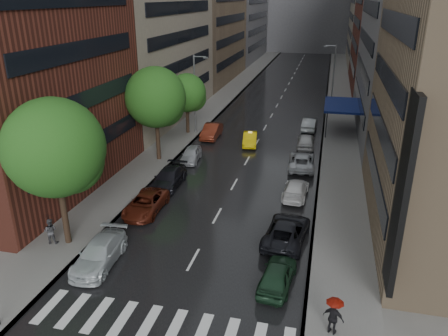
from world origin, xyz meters
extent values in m
plane|color=gray|center=(0.00, 0.00, 0.00)|extent=(220.00, 220.00, 0.00)
cube|color=black|center=(0.00, 50.00, 0.01)|extent=(14.00, 140.00, 0.01)
cube|color=gray|center=(-9.00, 50.00, 0.07)|extent=(4.00, 140.00, 0.15)
cube|color=gray|center=(9.00, 50.00, 0.07)|extent=(4.00, 140.00, 0.15)
cube|color=silver|center=(-6.10, -2.00, 0.01)|extent=(0.55, 2.80, 0.01)
cube|color=silver|center=(-4.70, -2.00, 0.01)|extent=(0.55, 2.80, 0.01)
cube|color=silver|center=(-3.30, -2.00, 0.01)|extent=(0.55, 2.80, 0.01)
cube|color=silver|center=(-1.90, -2.00, 0.01)|extent=(0.55, 2.80, 0.01)
cube|color=silver|center=(-0.50, -2.00, 0.01)|extent=(0.55, 2.80, 0.01)
cube|color=silver|center=(0.90, -2.00, 0.01)|extent=(0.55, 2.80, 0.01)
cube|color=silver|center=(2.30, -2.00, 0.01)|extent=(0.55, 2.80, 0.01)
cube|color=maroon|center=(-15.00, 12.00, 13.00)|extent=(8.00, 20.00, 26.00)
cube|color=#937A5B|center=(-15.00, 64.00, 11.00)|extent=(8.00, 28.00, 22.00)
cube|color=slate|center=(15.00, 36.00, 12.00)|extent=(8.00, 28.00, 24.00)
cube|color=gray|center=(15.00, 94.00, 14.00)|extent=(8.00, 32.00, 28.00)
cube|color=black|center=(11.10, 2.00, 6.50)|extent=(0.30, 2.20, 10.00)
cylinder|color=#382619|center=(-8.60, 3.86, 2.70)|extent=(0.40, 0.40, 5.40)
sphere|color=#1E5116|center=(-8.60, 3.86, 6.75)|extent=(6.17, 6.17, 6.17)
cylinder|color=#382619|center=(-8.60, 20.13, 2.54)|extent=(0.40, 0.40, 5.09)
sphere|color=#1E5116|center=(-8.60, 20.13, 6.36)|extent=(5.81, 5.81, 5.81)
cylinder|color=#382619|center=(-8.60, 29.48, 1.96)|extent=(0.40, 0.40, 3.91)
sphere|color=#1E5116|center=(-8.60, 29.48, 4.89)|extent=(4.47, 4.47, 4.47)
imported|color=yellow|center=(-0.62, 26.97, 0.69)|extent=(2.04, 4.37, 1.39)
imported|color=#B8C0C3|center=(-5.40, 2.23, 0.75)|extent=(2.42, 5.26, 1.49)
imported|color=#581F11|center=(-5.40, 9.34, 0.70)|extent=(2.42, 5.10, 1.41)
imported|color=black|center=(-5.40, 14.28, 0.76)|extent=(2.18, 5.28, 1.53)
imported|color=#A6A9AF|center=(-5.40, 20.64, 0.70)|extent=(2.05, 4.25, 1.40)
imported|color=maroon|center=(-5.40, 28.52, 0.80)|extent=(1.74, 4.86, 1.60)
imported|color=#173420|center=(5.40, 2.60, 0.73)|extent=(2.10, 4.41, 1.46)
imported|color=black|center=(5.40, 7.59, 0.77)|extent=(3.10, 5.76, 1.54)
imported|color=white|center=(5.40, 14.71, 0.66)|extent=(2.06, 4.65, 1.33)
imported|color=#B3B8BE|center=(5.40, 21.27, 0.72)|extent=(2.67, 5.30, 1.44)
imported|color=silver|center=(5.40, 27.43, 0.78)|extent=(2.01, 4.62, 1.55)
imported|color=silver|center=(5.40, 34.27, 0.75)|extent=(1.78, 4.62, 1.50)
imported|color=#444449|center=(-9.58, 3.49, 1.03)|extent=(1.01, 0.88, 1.76)
imported|color=black|center=(-9.58, 3.49, 1.80)|extent=(0.96, 0.98, 0.88)
imported|color=black|center=(8.47, -0.65, 1.04)|extent=(1.12, 0.78, 1.77)
imported|color=#A11A0C|center=(8.47, -0.65, 1.80)|extent=(0.82, 0.82, 0.72)
cylinder|color=gray|center=(-7.80, 30.00, 4.65)|extent=(0.18, 0.18, 9.00)
cube|color=gray|center=(-6.40, 30.00, 8.85)|extent=(0.50, 0.22, 0.16)
cylinder|color=gray|center=(7.80, 45.00, 4.65)|extent=(0.18, 0.18, 9.00)
cube|color=gray|center=(6.40, 45.00, 8.85)|extent=(0.50, 0.22, 0.16)
cube|color=navy|center=(9.00, 35.00, 3.15)|extent=(4.00, 8.00, 0.25)
cylinder|color=black|center=(7.40, 31.20, 1.65)|extent=(0.12, 0.12, 3.00)
cylinder|color=black|center=(7.40, 38.80, 1.65)|extent=(0.12, 0.12, 3.00)
camera|label=1|loc=(7.31, -18.10, 15.36)|focal=35.00mm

